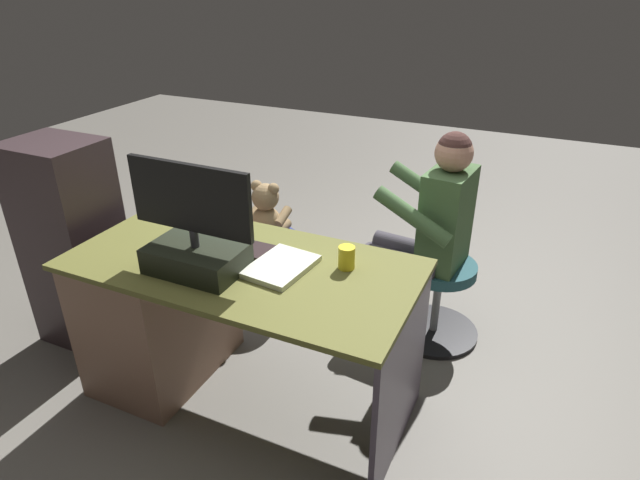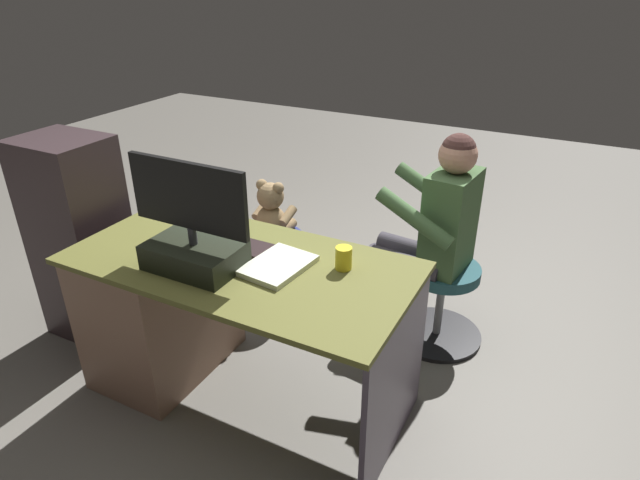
{
  "view_description": "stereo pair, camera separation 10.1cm",
  "coord_description": "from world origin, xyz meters",
  "px_view_note": "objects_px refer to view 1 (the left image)",
  "views": [
    {
      "loc": [
        -1.14,
        2.01,
        1.88
      ],
      "look_at": [
        -0.21,
        -0.01,
        0.74
      ],
      "focal_mm": 30.04,
      "sensor_mm": 36.0,
      "label": 1
    },
    {
      "loc": [
        -1.23,
        1.96,
        1.88
      ],
      "look_at": [
        -0.21,
        -0.01,
        0.74
      ],
      "focal_mm": 30.04,
      "sensor_mm": 36.0,
      "label": 2
    }
  ],
  "objects_px": {
    "computer_mouse": "(195,233)",
    "visitor_chair": "(437,295)",
    "cup": "(347,258)",
    "person": "(428,222)",
    "teddy_bear": "(267,212)",
    "tv_remote": "(174,243)",
    "desk": "(176,308)",
    "keyboard": "(243,248)",
    "office_chair_teddy": "(269,267)",
    "monitor": "(195,242)"
  },
  "relations": [
    {
      "from": "monitor",
      "to": "cup",
      "type": "height_order",
      "value": "monitor"
    },
    {
      "from": "office_chair_teddy",
      "to": "computer_mouse",
      "type": "bearing_deg",
      "value": 89.45
    },
    {
      "from": "tv_remote",
      "to": "desk",
      "type": "bearing_deg",
      "value": -23.49
    },
    {
      "from": "desk",
      "to": "tv_remote",
      "type": "height_order",
      "value": "tv_remote"
    },
    {
      "from": "keyboard",
      "to": "office_chair_teddy",
      "type": "relative_size",
      "value": 0.86
    },
    {
      "from": "desk",
      "to": "teddy_bear",
      "type": "relative_size",
      "value": 4.37
    },
    {
      "from": "visitor_chair",
      "to": "keyboard",
      "type": "bearing_deg",
      "value": 46.49
    },
    {
      "from": "cup",
      "to": "person",
      "type": "height_order",
      "value": "person"
    },
    {
      "from": "keyboard",
      "to": "teddy_bear",
      "type": "xyz_separation_m",
      "value": [
        0.27,
        -0.67,
        -0.15
      ]
    },
    {
      "from": "desk",
      "to": "teddy_bear",
      "type": "height_order",
      "value": "teddy_bear"
    },
    {
      "from": "office_chair_teddy",
      "to": "teddy_bear",
      "type": "xyz_separation_m",
      "value": [
        -0.0,
        -0.01,
        0.36
      ]
    },
    {
      "from": "keyboard",
      "to": "monitor",
      "type": "bearing_deg",
      "value": 71.21
    },
    {
      "from": "computer_mouse",
      "to": "visitor_chair",
      "type": "distance_m",
      "value": 1.36
    },
    {
      "from": "teddy_bear",
      "to": "person",
      "type": "relative_size",
      "value": 0.29
    },
    {
      "from": "desk",
      "to": "office_chair_teddy",
      "type": "distance_m",
      "value": 0.78
    },
    {
      "from": "computer_mouse",
      "to": "visitor_chair",
      "type": "height_order",
      "value": "computer_mouse"
    },
    {
      "from": "office_chair_teddy",
      "to": "person",
      "type": "bearing_deg",
      "value": -173.53
    },
    {
      "from": "teddy_bear",
      "to": "person",
      "type": "xyz_separation_m",
      "value": [
        -0.92,
        -0.09,
        0.07
      ]
    },
    {
      "from": "desk",
      "to": "tv_remote",
      "type": "distance_m",
      "value": 0.36
    },
    {
      "from": "office_chair_teddy",
      "to": "teddy_bear",
      "type": "height_order",
      "value": "teddy_bear"
    },
    {
      "from": "office_chair_teddy",
      "to": "tv_remote",
      "type": "bearing_deg",
      "value": 86.86
    },
    {
      "from": "keyboard",
      "to": "computer_mouse",
      "type": "height_order",
      "value": "computer_mouse"
    },
    {
      "from": "cup",
      "to": "person",
      "type": "distance_m",
      "value": 0.75
    },
    {
      "from": "desk",
      "to": "office_chair_teddy",
      "type": "bearing_deg",
      "value": -95.94
    },
    {
      "from": "keyboard",
      "to": "teddy_bear",
      "type": "distance_m",
      "value": 0.74
    },
    {
      "from": "keyboard",
      "to": "tv_remote",
      "type": "height_order",
      "value": "keyboard"
    },
    {
      "from": "monitor",
      "to": "teddy_bear",
      "type": "distance_m",
      "value": 0.96
    },
    {
      "from": "desk",
      "to": "keyboard",
      "type": "relative_size",
      "value": 3.6
    },
    {
      "from": "teddy_bear",
      "to": "visitor_chair",
      "type": "height_order",
      "value": "teddy_bear"
    },
    {
      "from": "teddy_bear",
      "to": "monitor",
      "type": "bearing_deg",
      "value": 102.04
    },
    {
      "from": "desk",
      "to": "cup",
      "type": "height_order",
      "value": "cup"
    },
    {
      "from": "visitor_chair",
      "to": "person",
      "type": "bearing_deg",
      "value": 6.47
    },
    {
      "from": "cup",
      "to": "tv_remote",
      "type": "bearing_deg",
      "value": 9.82
    },
    {
      "from": "keyboard",
      "to": "visitor_chair",
      "type": "xyz_separation_m",
      "value": [
        -0.74,
        -0.78,
        -0.51
      ]
    },
    {
      "from": "visitor_chair",
      "to": "tv_remote",
      "type": "bearing_deg",
      "value": 39.65
    },
    {
      "from": "cup",
      "to": "desk",
      "type": "bearing_deg",
      "value": 9.78
    },
    {
      "from": "tv_remote",
      "to": "teddy_bear",
      "type": "xyz_separation_m",
      "value": [
        -0.04,
        -0.76,
        -0.14
      ]
    },
    {
      "from": "computer_mouse",
      "to": "teddy_bear",
      "type": "relative_size",
      "value": 0.28
    },
    {
      "from": "cup",
      "to": "visitor_chair",
      "type": "xyz_separation_m",
      "value": [
        -0.26,
        -0.73,
        -0.54
      ]
    },
    {
      "from": "monitor",
      "to": "office_chair_teddy",
      "type": "relative_size",
      "value": 1.14
    },
    {
      "from": "monitor",
      "to": "office_chair_teddy",
      "type": "distance_m",
      "value": 1.1
    },
    {
      "from": "keyboard",
      "to": "person",
      "type": "xyz_separation_m",
      "value": [
        -0.65,
        -0.77,
        -0.07
      ]
    },
    {
      "from": "desk",
      "to": "cup",
      "type": "xyz_separation_m",
      "value": [
        -0.83,
        -0.14,
        0.4
      ]
    },
    {
      "from": "person",
      "to": "office_chair_teddy",
      "type": "bearing_deg",
      "value": 6.47
    },
    {
      "from": "desk",
      "to": "visitor_chair",
      "type": "height_order",
      "value": "desk"
    },
    {
      "from": "computer_mouse",
      "to": "visitor_chair",
      "type": "bearing_deg",
      "value": -143.4
    },
    {
      "from": "visitor_chair",
      "to": "computer_mouse",
      "type": "bearing_deg",
      "value": 36.6
    },
    {
      "from": "keyboard",
      "to": "office_chair_teddy",
      "type": "bearing_deg",
      "value": -67.99
    },
    {
      "from": "monitor",
      "to": "visitor_chair",
      "type": "bearing_deg",
      "value": -129.1
    },
    {
      "from": "desk",
      "to": "computer_mouse",
      "type": "xyz_separation_m",
      "value": [
        -0.07,
        -0.12,
        0.37
      ]
    }
  ]
}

